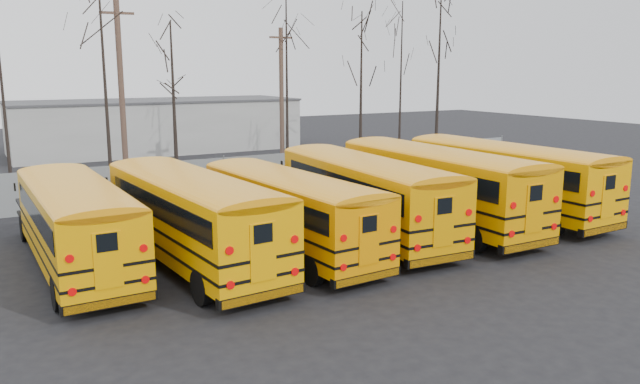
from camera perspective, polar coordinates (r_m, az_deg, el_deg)
ground at (r=22.73m, az=2.36°, el=-5.48°), size 120.00×120.00×0.00m
fence at (r=33.03m, az=-8.76°, el=1.43°), size 40.00×0.04×2.00m
distant_building at (r=52.42m, az=-14.68°, el=5.85°), size 22.00×8.00×4.00m
bus_a at (r=21.77m, az=-21.52°, el=-2.17°), size 2.67×10.90×3.04m
bus_b at (r=21.19m, az=-11.87°, el=-1.68°), size 3.44×11.63×3.21m
bus_c at (r=22.14m, az=-3.06°, el=-1.24°), size 3.12×10.84×3.00m
bus_d at (r=24.39m, az=3.88°, el=0.25°), size 3.31×11.71×3.24m
bus_e at (r=26.40m, az=10.35°, el=1.12°), size 2.88×12.15×3.39m
bus_f at (r=29.19m, az=16.31°, el=1.73°), size 3.10×11.98×3.33m
utility_pole_left at (r=36.10m, az=-17.68°, el=8.57°), size 1.81×0.32×10.13m
utility_pole_right at (r=40.58m, az=-3.53°, el=8.53°), size 1.62×0.28×9.09m
tree_2 at (r=35.40m, az=-27.14°, el=9.31°), size 0.26×0.26×12.22m
tree_3 at (r=32.75m, az=-19.11°, el=10.00°), size 0.26×0.26×12.38m
tree_4 at (r=35.20m, az=-13.21°, el=7.62°), size 0.26×0.26×9.03m
tree_5 at (r=40.50m, az=-3.06°, el=10.55°), size 0.26×0.26×12.19m
tree_6 at (r=38.77m, az=3.76°, el=8.85°), size 0.26×0.26×9.93m
tree_7 at (r=44.24m, az=7.39°, el=9.79°), size 0.26×0.26×11.06m
tree_8 at (r=45.56m, az=10.76°, el=10.22°), size 0.26×0.26×11.85m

